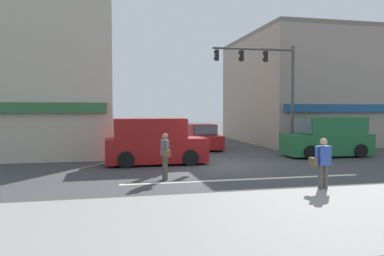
{
  "coord_description": "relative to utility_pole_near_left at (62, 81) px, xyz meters",
  "views": [
    {
      "loc": [
        -4.8,
        -16.13,
        2.52
      ],
      "look_at": [
        -0.78,
        2.0,
        1.6
      ],
      "focal_mm": 35.0,
      "sensor_mm": 36.0,
      "label": 1
    }
  ],
  "objects": [
    {
      "name": "van_parked_curbside",
      "position": [
        4.45,
        -4.18,
        -3.03
      ],
      "size": [
        4.63,
        2.09,
        2.11
      ],
      "color": "maroon",
      "rests_on": "ground"
    },
    {
      "name": "van_crossing_center",
      "position": [
        13.9,
        -3.36,
        -3.03
      ],
      "size": [
        4.63,
        2.1,
        2.11
      ],
      "color": "#1E6033",
      "rests_on": "ground"
    },
    {
      "name": "sedan_approaching_near",
      "position": [
        8.18,
        1.7,
        -3.32
      ],
      "size": [
        1.97,
        4.15,
        1.58
      ],
      "color": "maroon",
      "rests_on": "ground"
    },
    {
      "name": "building_left_block",
      "position": [
        -3.0,
        3.0,
        0.13
      ],
      "size": [
        11.25,
        11.44,
        8.33
      ],
      "color": "#B7AD99",
      "rests_on": "ground"
    },
    {
      "name": "building_right_corner",
      "position": [
        18.8,
        5.7,
        0.04
      ],
      "size": [
        12.36,
        11.84,
        8.16
      ],
      "color": "gray",
      "rests_on": "ground"
    },
    {
      "name": "sidewalk_curb",
      "position": [
        7.25,
        -13.67,
        -3.96
      ],
      "size": [
        40.0,
        5.0,
        0.16
      ],
      "primitive_type": "cube",
      "color": "gray",
      "rests_on": "ground"
    },
    {
      "name": "utility_pole_near_left",
      "position": [
        0.0,
        0.0,
        0.0
      ],
      "size": [
        1.4,
        0.22,
        7.77
      ],
      "color": "brown",
      "rests_on": "ground"
    },
    {
      "name": "pedestrian_foreground_with_bag",
      "position": [
        8.63,
        -11.35,
        -3.08
      ],
      "size": [
        0.68,
        0.29,
        1.67
      ],
      "color": "#4C4742",
      "rests_on": "ground"
    },
    {
      "name": "pedestrian_mid_crossing",
      "position": [
        4.39,
        -8.12,
        -3.08
      ],
      "size": [
        0.3,
        0.69,
        1.67
      ],
      "color": "#4C4742",
      "rests_on": "ground"
    },
    {
      "name": "lane_marking_stripe",
      "position": [
        7.25,
        -8.67,
        -4.03
      ],
      "size": [
        9.0,
        0.24,
        0.01
      ],
      "primitive_type": "cube",
      "color": "silver",
      "rests_on": "ground"
    },
    {
      "name": "utility_pole_far_right",
      "position": [
        15.39,
        2.61,
        0.22
      ],
      "size": [
        1.4,
        0.22,
        8.22
      ],
      "color": "brown",
      "rests_on": "ground"
    },
    {
      "name": "traffic_light_mast",
      "position": [
        11.6,
        -1.17,
        0.27
      ],
      "size": [
        4.89,
        0.36,
        6.2
      ],
      "color": "#47474C",
      "rests_on": "ground"
    },
    {
      "name": "ground_plane",
      "position": [
        7.25,
        -5.17,
        -4.04
      ],
      "size": [
        120.0,
        120.0,
        0.0
      ],
      "primitive_type": "plane",
      "color": "#3D3D3F"
    }
  ]
}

